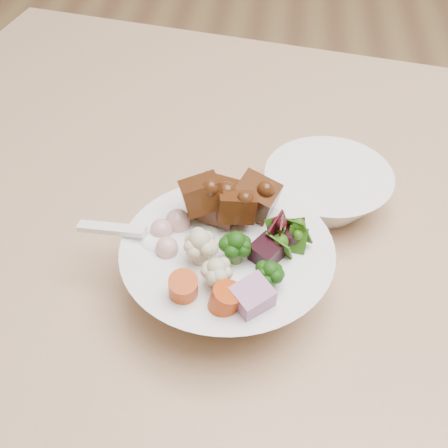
# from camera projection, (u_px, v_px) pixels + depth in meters

# --- Properties ---
(food_bowl) EXTENTS (0.20, 0.20, 0.11)m
(food_bowl) POSITION_uv_depth(u_px,v_px,m) (229.00, 266.00, 0.59)
(food_bowl) COLOR white
(food_bowl) RESTS_ON dining_table
(soup_spoon) EXTENTS (0.10, 0.04, 0.02)m
(soup_spoon) POSITION_uv_depth(u_px,v_px,m) (146.00, 239.00, 0.58)
(soup_spoon) COLOR white
(soup_spoon) RESTS_ON food_bowl
(side_bowl) EXTENTS (0.14, 0.14, 0.05)m
(side_bowl) POSITION_uv_depth(u_px,v_px,m) (327.00, 190.00, 0.69)
(side_bowl) COLOR white
(side_bowl) RESTS_ON dining_table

